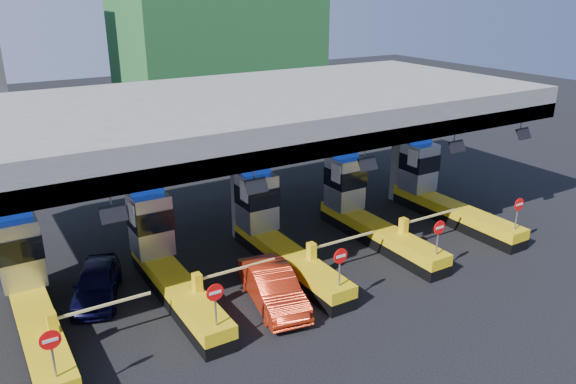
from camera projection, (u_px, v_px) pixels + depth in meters
ground at (277, 262)px, 24.96m from camera, size 120.00×120.00×0.00m
toll_canopy at (244, 114)px, 25.16m from camera, size 28.00×12.09×7.00m
toll_lane_far_left at (29, 290)px, 19.82m from camera, size 4.43×8.00×4.16m
toll_lane_left at (165, 257)px, 22.26m from camera, size 4.43×8.00×4.16m
toll_lane_center at (274, 231)px, 24.70m from camera, size 4.43×8.00×4.16m
toll_lane_right at (363, 209)px, 27.15m from camera, size 4.43×8.00×4.16m
toll_lane_far_right at (438, 191)px, 29.59m from camera, size 4.43×8.00×4.16m
van at (96, 283)px, 21.77m from camera, size 2.94×4.37×1.38m
red_car at (273, 287)px, 21.34m from camera, size 2.33×4.68×1.47m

